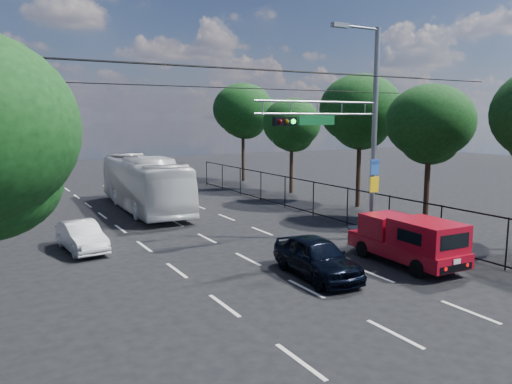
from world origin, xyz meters
TOP-DOWN VIEW (x-y plane):
  - ground at (0.00, 0.00)m, footprint 120.00×120.00m
  - lane_markings at (-0.00, 14.00)m, footprint 6.12×38.00m
  - signal_mast at (5.28, 7.99)m, footprint 6.43×0.39m
  - streetlight_left at (-6.33, 22.00)m, footprint 2.09×0.22m
  - utility_wires at (0.00, 8.83)m, footprint 22.00×5.04m
  - fence_right at (7.60, 12.17)m, footprint 0.06×34.03m
  - tree_right_b at (11.22, 9.02)m, footprint 4.50×4.50m
  - tree_right_c at (11.82, 15.02)m, footprint 5.10×5.10m
  - tree_right_d at (11.42, 22.02)m, footprint 4.32×4.32m
  - tree_right_e at (11.62, 30.02)m, footprint 5.28×5.28m
  - red_pickup at (5.00, 4.35)m, footprint 2.02×5.09m
  - navy_hatchback at (1.08, 4.89)m, footprint 2.08×4.34m
  - white_bus at (-0.27, 20.71)m, footprint 3.25×11.80m
  - white_van at (-5.50, 12.66)m, footprint 1.65×3.85m

SIDE VIEW (x-z plane):
  - ground at x=0.00m, z-range 0.00..0.00m
  - lane_markings at x=0.00m, z-range 0.00..0.01m
  - white_van at x=-5.50m, z-range 0.00..1.24m
  - navy_hatchback at x=1.08m, z-range 0.00..1.43m
  - red_pickup at x=5.00m, z-range 0.06..1.93m
  - fence_right at x=7.60m, z-range 0.03..2.03m
  - white_bus at x=-0.27m, z-range 0.00..3.26m
  - streetlight_left at x=-6.33m, z-range 0.40..7.48m
  - tree_right_d at x=11.42m, z-range 1.34..8.36m
  - tree_right_b at x=11.22m, z-range 1.40..8.71m
  - signal_mast at x=5.28m, z-range 0.49..9.99m
  - tree_right_c at x=11.82m, z-range 1.59..9.88m
  - tree_right_e at x=11.62m, z-range 1.65..10.23m
  - utility_wires at x=0.00m, z-range 6.86..7.60m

